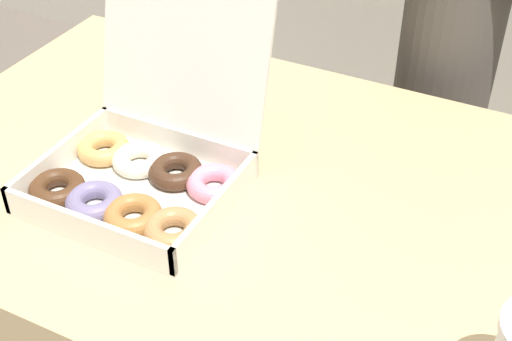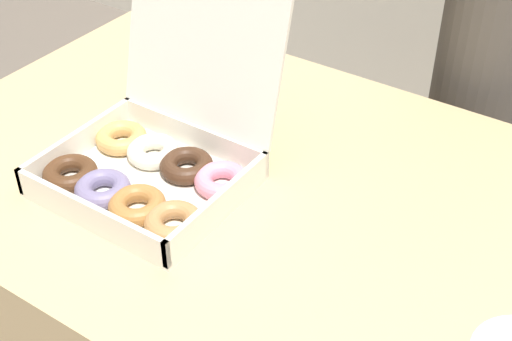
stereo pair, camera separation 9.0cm
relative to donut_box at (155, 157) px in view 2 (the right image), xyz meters
name	(u,v)px [view 2 (the right image)]	position (x,y,z in m)	size (l,w,h in m)	color
table	(255,333)	(0.12, 0.08, -0.39)	(1.09, 0.72, 0.70)	tan
donut_box	(155,157)	(0.00, 0.00, 0.00)	(0.31, 0.30, 0.28)	white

